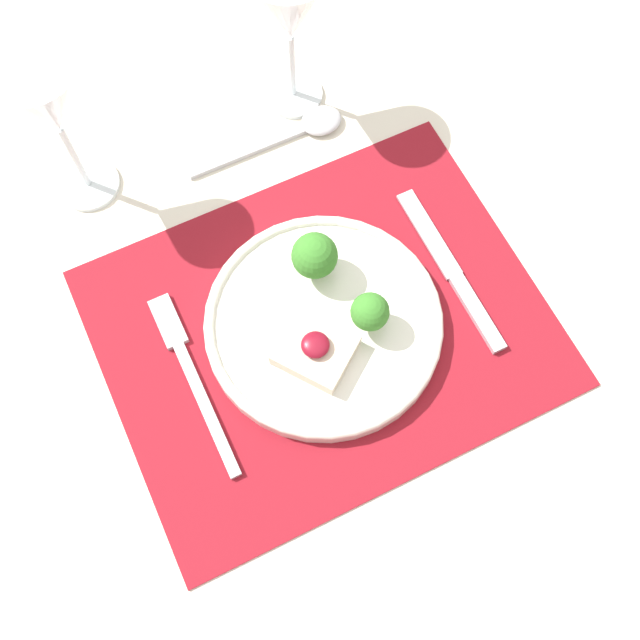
% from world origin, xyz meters
% --- Properties ---
extents(ground_plane, '(8.00, 8.00, 0.00)m').
position_xyz_m(ground_plane, '(0.00, 0.00, 0.00)').
color(ground_plane, '#4C4742').
extents(dining_table, '(1.57, 1.26, 0.72)m').
position_xyz_m(dining_table, '(0.00, 0.00, 0.66)').
color(dining_table, beige).
rests_on(dining_table, ground_plane).
extents(placemat, '(0.46, 0.37, 0.00)m').
position_xyz_m(placemat, '(0.00, 0.00, 0.72)').
color(placemat, maroon).
rests_on(placemat, dining_table).
extents(dinner_plate, '(0.25, 0.25, 0.08)m').
position_xyz_m(dinner_plate, '(-0.00, 0.00, 0.74)').
color(dinner_plate, silver).
rests_on(dinner_plate, placemat).
extents(fork, '(0.02, 0.21, 0.01)m').
position_xyz_m(fork, '(-0.15, 0.02, 0.73)').
color(fork, '#B2B2B7').
rests_on(fork, placemat).
extents(knife, '(0.02, 0.21, 0.01)m').
position_xyz_m(knife, '(0.16, -0.01, 0.73)').
color(knife, '#B2B2B7').
rests_on(knife, placemat).
extents(spoon, '(0.20, 0.04, 0.01)m').
position_xyz_m(spoon, '(0.09, 0.24, 0.73)').
color(spoon, '#B2B2B7').
rests_on(spoon, dining_table).
extents(wine_glass_near, '(0.09, 0.09, 0.19)m').
position_xyz_m(wine_glass_near, '(0.10, 0.29, 0.86)').
color(wine_glass_near, white).
rests_on(wine_glass_near, dining_table).
extents(wine_glass_far, '(0.09, 0.09, 0.20)m').
position_xyz_m(wine_glass_far, '(-0.17, 0.28, 0.87)').
color(wine_glass_far, white).
rests_on(wine_glass_far, dining_table).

